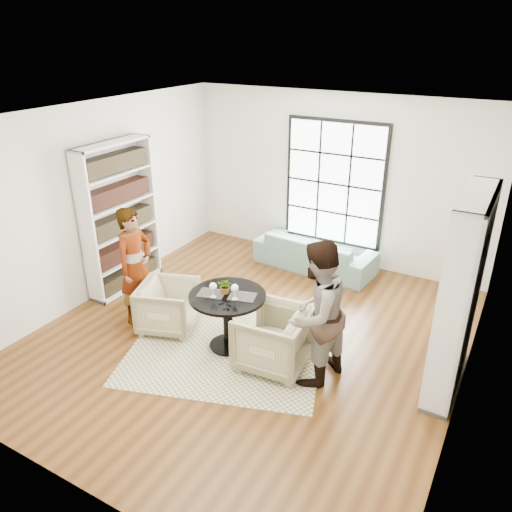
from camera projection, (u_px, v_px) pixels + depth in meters
The scene contains 16 objects.
ground at pixel (251, 336), 7.01m from camera, with size 6.00×6.00×0.00m, color brown.
room_shell at pixel (270, 240), 6.92m from camera, with size 6.00×6.01×6.00m.
rug at pixel (230, 340), 6.89m from camera, with size 2.53×2.53×0.01m, color beige.
pedestal_table at pixel (228, 309), 6.54m from camera, with size 1.01×1.01×0.80m.
sofa at pixel (315, 252), 8.86m from camera, with size 2.13×0.83×0.62m, color slate.
armchair_left at pixel (169, 306), 7.05m from camera, with size 0.76×0.78×0.71m, color tan.
armchair_right at pixel (273, 338), 6.26m from camera, with size 0.84×0.87×0.79m, color tan.
person_left at pixel (135, 266), 7.08m from camera, with size 0.63×0.41×1.73m, color gray.
person_right at pixel (316, 314), 5.80m from camera, with size 0.88×0.69×1.82m, color gray.
placemat_left at pixel (211, 293), 6.47m from camera, with size 0.34×0.26×0.01m, color black.
placemat_right at pixel (242, 296), 6.40m from camera, with size 0.34×0.26×0.01m, color black.
cutlery_left at pixel (211, 293), 6.47m from camera, with size 0.14×0.22×0.01m, color silver, non-canonical shape.
cutlery_right at pixel (242, 296), 6.39m from camera, with size 0.14×0.22×0.01m, color silver, non-canonical shape.
wine_glass_left at pixel (213, 287), 6.32m from camera, with size 0.10×0.10×0.21m.
wine_glass_right at pixel (235, 289), 6.27m from camera, with size 0.10×0.10×0.21m.
flower_centerpiece at pixel (226, 286), 6.43m from camera, with size 0.20×0.17×0.22m, color gray.
Camera 1 is at (2.96, -5.11, 3.95)m, focal length 35.00 mm.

